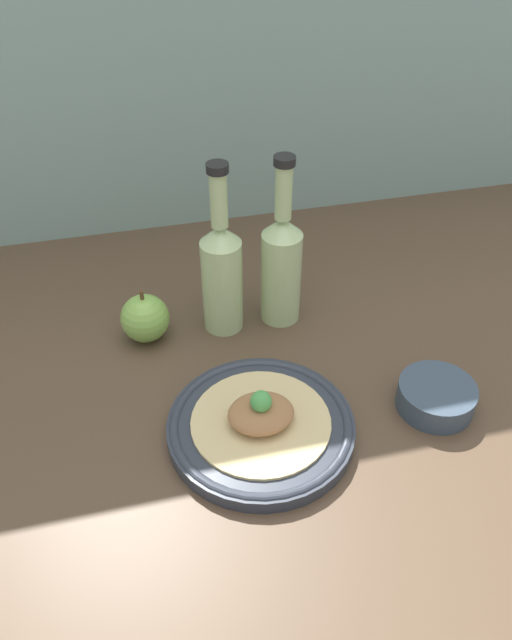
% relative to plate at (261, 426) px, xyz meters
% --- Properties ---
extents(ground_plane, '(1.80, 1.10, 0.04)m').
position_rel_plate_xyz_m(ground_plane, '(0.09, 0.02, -0.03)').
color(ground_plane, brown).
extents(plate, '(0.24, 0.24, 0.02)m').
position_rel_plate_xyz_m(plate, '(0.00, 0.00, 0.00)').
color(plate, '#2D333D').
rests_on(plate, ground_plane).
extents(plated_food, '(0.18, 0.18, 0.05)m').
position_rel_plate_xyz_m(plated_food, '(0.00, -0.00, 0.02)').
color(plated_food, '#D6BC7F').
rests_on(plated_food, plate).
extents(cider_bottle_left, '(0.06, 0.06, 0.27)m').
position_rel_plate_xyz_m(cider_bottle_left, '(-0.00, 0.23, 0.09)').
color(cider_bottle_left, '#B7D18E').
rests_on(cider_bottle_left, ground_plane).
extents(cider_bottle_right, '(0.06, 0.06, 0.27)m').
position_rel_plate_xyz_m(cider_bottle_right, '(0.09, 0.23, 0.09)').
color(cider_bottle_right, '#B7D18E').
rests_on(cider_bottle_right, ground_plane).
extents(apple, '(0.07, 0.07, 0.09)m').
position_rel_plate_xyz_m(apple, '(-0.12, 0.22, 0.02)').
color(apple, '#84B74C').
rests_on(apple, ground_plane).
extents(dipping_bowl, '(0.10, 0.10, 0.04)m').
position_rel_plate_xyz_m(dipping_bowl, '(0.24, -0.01, 0.01)').
color(dipping_bowl, '#384756').
rests_on(dipping_bowl, ground_plane).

